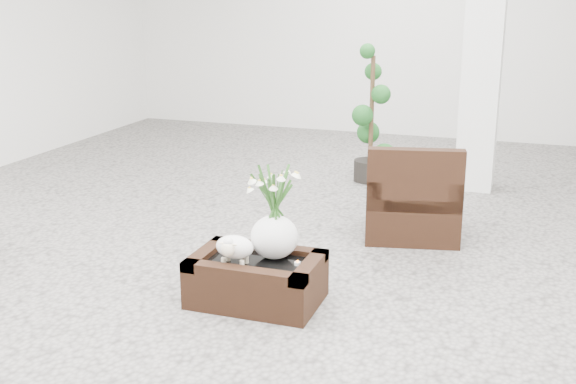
% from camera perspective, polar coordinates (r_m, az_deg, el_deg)
% --- Properties ---
extents(ground, '(11.00, 11.00, 0.00)m').
position_cam_1_polar(ground, '(5.95, 0.32, -5.50)').
color(ground, gray).
rests_on(ground, ground).
extents(column, '(0.40, 0.40, 3.50)m').
position_cam_1_polar(column, '(8.07, 15.36, 12.40)').
color(column, white).
rests_on(column, ground).
extents(coffee_table, '(0.90, 0.60, 0.31)m').
position_cam_1_polar(coffee_table, '(5.16, -2.51, -7.09)').
color(coffee_table, black).
rests_on(coffee_table, ground).
extents(sheep_figurine, '(0.28, 0.23, 0.21)m').
position_cam_1_polar(sheep_figurine, '(5.02, -4.24, -4.58)').
color(sheep_figurine, white).
rests_on(sheep_figurine, coffee_table).
extents(planter_narcissus, '(0.44, 0.44, 0.80)m').
position_cam_1_polar(planter_narcissus, '(5.02, -1.11, -0.97)').
color(planter_narcissus, white).
rests_on(planter_narcissus, coffee_table).
extents(tealight, '(0.04, 0.04, 0.03)m').
position_cam_1_polar(tealight, '(5.02, 0.75, -5.65)').
color(tealight, white).
rests_on(tealight, coffee_table).
extents(armchair, '(0.96, 0.93, 0.87)m').
position_cam_1_polar(armchair, '(6.54, 9.85, 0.28)').
color(armchair, black).
rests_on(armchair, ground).
extents(topiary, '(0.41, 0.41, 1.54)m').
position_cam_1_polar(topiary, '(8.26, 6.64, 6.07)').
color(topiary, '#174819').
rests_on(topiary, ground).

